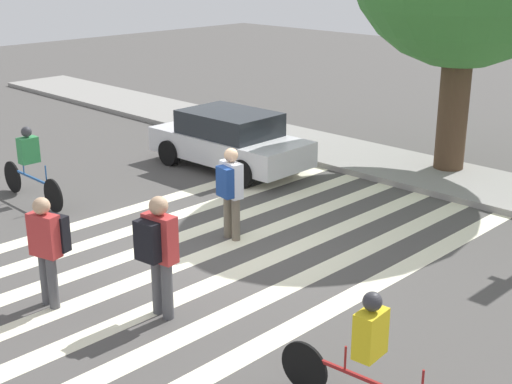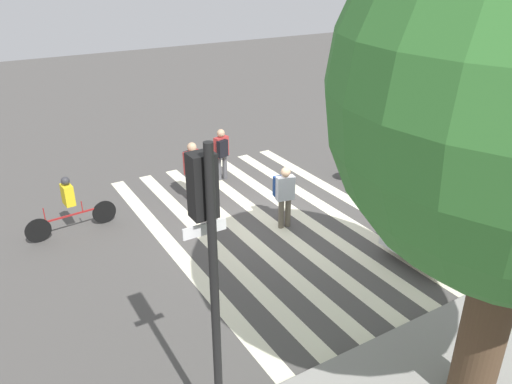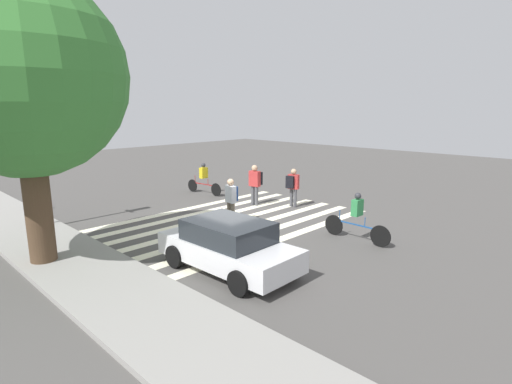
{
  "view_description": "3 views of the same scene",
  "coord_description": "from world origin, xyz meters",
  "px_view_note": "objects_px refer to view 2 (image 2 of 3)",
  "views": [
    {
      "loc": [
        8.74,
        -8.19,
        5.1
      ],
      "look_at": [
        0.08,
        0.64,
        0.9
      ],
      "focal_mm": 50.0,
      "sensor_mm": 36.0,
      "label": 1
    },
    {
      "loc": [
        6.62,
        10.16,
        6.67
      ],
      "look_at": [
        0.58,
        0.1,
        1.16
      ],
      "focal_mm": 35.0,
      "sensor_mm": 36.0,
      "label": 2
    },
    {
      "loc": [
        -11.26,
        10.29,
        4.39
      ],
      "look_at": [
        -0.67,
        -0.62,
        1.17
      ],
      "focal_mm": 28.0,
      "sensor_mm": 36.0,
      "label": 3
    }
  ],
  "objects_px": {
    "pedestrian_child_with_backpack": "(284,192)",
    "cyclist_near_curb": "(69,203)",
    "traffic_light": "(208,247)",
    "pedestrian_adult_tall_backpack": "(193,167)",
    "car_parked_far_curb": "(465,220)",
    "cyclist_far_lane": "(371,150)",
    "pedestrian_adult_yellow_jacket": "(222,151)"
  },
  "relations": [
    {
      "from": "car_parked_far_curb",
      "to": "cyclist_far_lane",
      "type": "bearing_deg",
      "value": -105.55
    },
    {
      "from": "pedestrian_child_with_backpack",
      "to": "pedestrian_adult_tall_backpack",
      "type": "distance_m",
      "value": 3.1
    },
    {
      "from": "traffic_light",
      "to": "pedestrian_child_with_backpack",
      "type": "relative_size",
      "value": 2.75
    },
    {
      "from": "pedestrian_child_with_backpack",
      "to": "cyclist_near_curb",
      "type": "bearing_deg",
      "value": -16.89
    },
    {
      "from": "traffic_light",
      "to": "pedestrian_adult_tall_backpack",
      "type": "xyz_separation_m",
      "value": [
        -3.15,
        -7.72,
        -2.27
      ]
    },
    {
      "from": "traffic_light",
      "to": "pedestrian_child_with_backpack",
      "type": "xyz_separation_m",
      "value": [
        -4.56,
        -4.96,
        -2.34
      ]
    },
    {
      "from": "traffic_light",
      "to": "pedestrian_adult_tall_backpack",
      "type": "distance_m",
      "value": 8.64
    },
    {
      "from": "pedestrian_child_with_backpack",
      "to": "pedestrian_adult_tall_backpack",
      "type": "bearing_deg",
      "value": -52.21
    },
    {
      "from": "pedestrian_adult_tall_backpack",
      "to": "cyclist_near_curb",
      "type": "bearing_deg",
      "value": -4.98
    },
    {
      "from": "cyclist_far_lane",
      "to": "cyclist_near_curb",
      "type": "height_order",
      "value": "cyclist_far_lane"
    },
    {
      "from": "pedestrian_child_with_backpack",
      "to": "car_parked_far_curb",
      "type": "bearing_deg",
      "value": 147.4
    },
    {
      "from": "traffic_light",
      "to": "car_parked_far_curb",
      "type": "relative_size",
      "value": 1.16
    },
    {
      "from": "pedestrian_adult_yellow_jacket",
      "to": "cyclist_far_lane",
      "type": "relative_size",
      "value": 0.7
    },
    {
      "from": "pedestrian_adult_tall_backpack",
      "to": "cyclist_far_lane",
      "type": "height_order",
      "value": "pedestrian_adult_tall_backpack"
    },
    {
      "from": "traffic_light",
      "to": "cyclist_near_curb",
      "type": "distance_m",
      "value": 8.0
    },
    {
      "from": "pedestrian_child_with_backpack",
      "to": "car_parked_far_curb",
      "type": "xyz_separation_m",
      "value": [
        -3.35,
        3.17,
        -0.3
      ]
    },
    {
      "from": "traffic_light",
      "to": "pedestrian_adult_yellow_jacket",
      "type": "distance_m",
      "value": 10.06
    },
    {
      "from": "pedestrian_adult_tall_backpack",
      "to": "car_parked_far_curb",
      "type": "bearing_deg",
      "value": 121.67
    },
    {
      "from": "pedestrian_adult_tall_backpack",
      "to": "cyclist_far_lane",
      "type": "bearing_deg",
      "value": 161.1
    },
    {
      "from": "pedestrian_adult_yellow_jacket",
      "to": "car_parked_far_curb",
      "type": "relative_size",
      "value": 0.42
    },
    {
      "from": "traffic_light",
      "to": "car_parked_far_curb",
      "type": "distance_m",
      "value": 8.53
    },
    {
      "from": "cyclist_far_lane",
      "to": "car_parked_far_curb",
      "type": "relative_size",
      "value": 0.6
    },
    {
      "from": "pedestrian_adult_yellow_jacket",
      "to": "cyclist_far_lane",
      "type": "distance_m",
      "value": 4.99
    },
    {
      "from": "pedestrian_child_with_backpack",
      "to": "pedestrian_adult_tall_backpack",
      "type": "xyz_separation_m",
      "value": [
        1.4,
        -2.76,
        0.06
      ]
    },
    {
      "from": "cyclist_near_curb",
      "to": "cyclist_far_lane",
      "type": "bearing_deg",
      "value": 168.19
    },
    {
      "from": "pedestrian_child_with_backpack",
      "to": "pedestrian_adult_tall_backpack",
      "type": "relative_size",
      "value": 0.94
    },
    {
      "from": "cyclist_far_lane",
      "to": "pedestrian_adult_tall_backpack",
      "type": "bearing_deg",
      "value": -10.64
    },
    {
      "from": "traffic_light",
      "to": "pedestrian_adult_tall_backpack",
      "type": "height_order",
      "value": "traffic_light"
    },
    {
      "from": "pedestrian_adult_tall_backpack",
      "to": "pedestrian_child_with_backpack",
      "type": "bearing_deg",
      "value": 109.92
    },
    {
      "from": "pedestrian_child_with_backpack",
      "to": "cyclist_near_curb",
      "type": "xyz_separation_m",
      "value": [
        5.0,
        -2.63,
        -0.16
      ]
    },
    {
      "from": "traffic_light",
      "to": "cyclist_far_lane",
      "type": "xyz_separation_m",
      "value": [
        -9.09,
        -6.48,
        -2.49
      ]
    },
    {
      "from": "pedestrian_adult_tall_backpack",
      "to": "cyclist_near_curb",
      "type": "distance_m",
      "value": 3.61
    }
  ]
}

